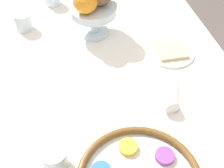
{
  "coord_description": "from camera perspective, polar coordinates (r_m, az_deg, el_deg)",
  "views": [
    {
      "loc": [
        -0.6,
        0.2,
        1.5
      ],
      "look_at": [
        0.03,
        0.04,
        0.79
      ],
      "focal_mm": 50.0,
      "sensor_mm": 36.0,
      "label": 1
    }
  ],
  "objects": [
    {
      "name": "dining_table",
      "position": [
        1.29,
        2.02,
        -13.35
      ],
      "size": [
        1.5,
        0.81,
        0.75
      ],
      "color": "silver",
      "rests_on": "ground_plane"
    },
    {
      "name": "orange_fruit",
      "position": [
        1.1,
        -4.92,
        14.81
      ],
      "size": [
        0.08,
        0.08,
        0.08
      ],
      "color": "orange",
      "rests_on": "fruit_stand"
    },
    {
      "name": "spoon",
      "position": [
        1.02,
        11.39,
        -1.22
      ],
      "size": [
        0.17,
        0.08,
        0.01
      ],
      "color": "silver",
      "rests_on": "dining_table"
    },
    {
      "name": "fruit_stand",
      "position": [
        1.17,
        -3.42,
        12.98
      ],
      "size": [
        0.17,
        0.17,
        0.12
      ],
      "color": "silver",
      "rests_on": "dining_table"
    },
    {
      "name": "cup_mid",
      "position": [
        1.27,
        -15.92,
        10.96
      ],
      "size": [
        0.07,
        0.07,
        0.07
      ],
      "color": "silver",
      "rests_on": "dining_table"
    },
    {
      "name": "napkin_roll",
      "position": [
        0.99,
        9.09,
        -0.59
      ],
      "size": [
        0.19,
        0.05,
        0.05
      ],
      "color": "white",
      "rests_on": "dining_table"
    },
    {
      "name": "cup_far",
      "position": [
        0.83,
        -10.38,
        -13.31
      ],
      "size": [
        0.07,
        0.07,
        0.07
      ],
      "color": "silver",
      "rests_on": "dining_table"
    },
    {
      "name": "bread_plate",
      "position": [
        1.14,
        10.7,
        5.92
      ],
      "size": [
        0.17,
        0.17,
        0.02
      ],
      "color": "silver",
      "rests_on": "dining_table"
    }
  ]
}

